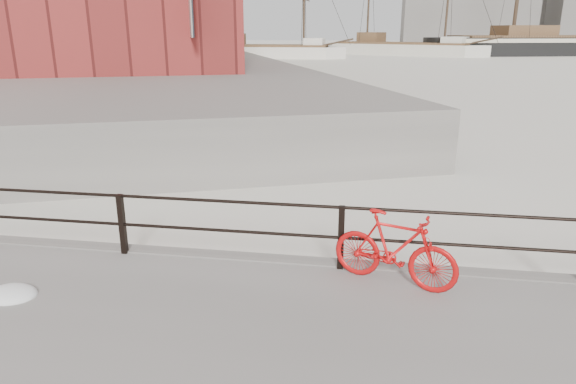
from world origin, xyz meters
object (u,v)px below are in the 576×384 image
at_px(schooner_mid, 403,55).
at_px(workboat_far, 106,67).
at_px(bicycle, 395,249).
at_px(schooner_left, 266,58).
at_px(workboat_near, 75,82).

height_order(schooner_mid, workboat_far, schooner_mid).
distance_m(schooner_mid, workboat_far, 47.24).
height_order(bicycle, workboat_far, workboat_far).
bearing_deg(schooner_left, schooner_mid, 32.24).
xyz_separation_m(bicycle, schooner_mid, (4.19, 80.01, -0.89)).
height_order(bicycle, workboat_near, workboat_near).
height_order(bicycle, schooner_mid, schooner_mid).
relative_size(bicycle, workboat_far, 0.16).
bearing_deg(schooner_mid, schooner_left, -120.64).
bearing_deg(bicycle, workboat_far, 141.99).
bearing_deg(schooner_mid, workboat_far, -107.21).
xyz_separation_m(schooner_left, workboat_far, (-13.47, -21.19, 0.00)).
xyz_separation_m(bicycle, workboat_near, (-23.10, 30.36, -0.89)).
xyz_separation_m(schooner_mid, schooner_left, (-19.89, -12.26, 0.00)).
distance_m(bicycle, workboat_near, 38.16).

